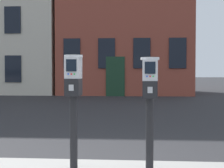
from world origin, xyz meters
name	(u,v)px	position (x,y,z in m)	size (l,w,h in m)	color
parking_meter_near_kerb	(73,91)	(-0.38, -0.26, 1.07)	(0.22, 0.25, 1.35)	black
parking_meter_twin_adjacent	(150,93)	(0.51, -0.26, 1.05)	(0.22, 0.25, 1.32)	black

